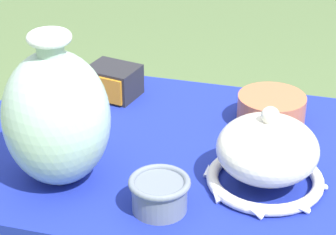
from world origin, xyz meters
TOP-DOWN VIEW (x-y plane):
  - display_table at (0.00, -0.02)m, footprint 1.04×0.63m
  - vase_tall_bulbous at (-0.25, -0.16)m, footprint 0.19×0.19m
  - vase_dome_bell at (0.11, -0.08)m, footprint 0.23×0.23m
  - mosaic_tile_box at (-0.28, 0.19)m, footprint 0.13×0.12m
  - pot_squat_terracotta at (0.09, 0.15)m, footprint 0.14×0.14m
  - cup_wide_slate at (-0.05, -0.20)m, footprint 0.11×0.11m

SIDE VIEW (x-z plane):
  - display_table at x=0.00m, z-range 0.30..1.10m
  - pot_squat_terracotta at x=0.09m, z-range 0.80..0.86m
  - cup_wide_slate at x=-0.05m, z-range 0.80..0.86m
  - mosaic_tile_box at x=-0.28m, z-range 0.80..0.87m
  - vase_dome_bell at x=0.11m, z-range 0.78..0.94m
  - vase_tall_bulbous at x=-0.25m, z-range 0.78..1.07m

